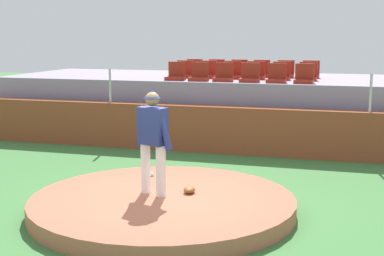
% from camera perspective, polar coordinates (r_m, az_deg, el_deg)
% --- Properties ---
extents(ground_plane, '(60.00, 60.00, 0.00)m').
position_cam_1_polar(ground_plane, '(9.60, -3.00, -8.55)').
color(ground_plane, '#3D7539').
extents(pitchers_mound, '(4.49, 4.49, 0.27)m').
position_cam_1_polar(pitchers_mound, '(9.56, -3.01, -7.79)').
color(pitchers_mound, '#AF6248').
rests_on(pitchers_mound, ground_plane).
extents(pitcher, '(0.76, 0.43, 1.80)m').
position_cam_1_polar(pitcher, '(9.44, -4.03, -0.68)').
color(pitcher, white).
rests_on(pitcher, pitchers_mound).
extents(baseball, '(0.07, 0.07, 0.07)m').
position_cam_1_polar(baseball, '(10.89, -4.09, -4.71)').
color(baseball, white).
rests_on(baseball, pitchers_mound).
extents(fielding_glove, '(0.24, 0.33, 0.11)m').
position_cam_1_polar(fielding_glove, '(9.73, -0.28, -6.32)').
color(fielding_glove, brown).
rests_on(fielding_glove, pitchers_mound).
extents(brick_barrier, '(15.47, 0.40, 1.19)m').
position_cam_1_polar(brick_barrier, '(14.15, 3.74, -0.21)').
color(brick_barrier, brown).
rests_on(brick_barrier, ground_plane).
extents(fence_post_left, '(0.06, 0.06, 0.90)m').
position_cam_1_polar(fence_post_left, '(15.05, -8.35, 4.31)').
color(fence_post_left, silver).
rests_on(fence_post_left, brick_barrier).
extents(fence_post_right, '(0.06, 0.06, 0.90)m').
position_cam_1_polar(fence_post_right, '(13.68, 17.75, 3.44)').
color(fence_post_right, silver).
rests_on(fence_post_right, brick_barrier).
extents(bleacher_platform, '(14.31, 4.43, 1.74)m').
position_cam_1_polar(bleacher_platform, '(16.70, 5.79, 2.22)').
color(bleacher_platform, gray).
rests_on(bleacher_platform, ground_plane).
extents(stadium_chair_0, '(0.48, 0.44, 0.50)m').
position_cam_1_polar(stadium_chair_0, '(15.43, -1.64, 5.48)').
color(stadium_chair_0, maroon).
rests_on(stadium_chair_0, bleacher_platform).
extents(stadium_chair_1, '(0.48, 0.44, 0.50)m').
position_cam_1_polar(stadium_chair_1, '(15.20, 0.75, 5.43)').
color(stadium_chair_1, maroon).
rests_on(stadium_chair_1, bleacher_platform).
extents(stadium_chair_2, '(0.48, 0.44, 0.50)m').
position_cam_1_polar(stadium_chair_2, '(15.06, 3.25, 5.37)').
color(stadium_chair_2, maroon).
rests_on(stadium_chair_2, bleacher_platform).
extents(stadium_chair_3, '(0.48, 0.44, 0.50)m').
position_cam_1_polar(stadium_chair_3, '(14.87, 5.92, 5.29)').
color(stadium_chair_3, maroon).
rests_on(stadium_chair_3, bleacher_platform).
extents(stadium_chair_4, '(0.48, 0.44, 0.50)m').
position_cam_1_polar(stadium_chair_4, '(14.77, 8.62, 5.20)').
color(stadium_chair_4, maroon).
rests_on(stadium_chair_4, bleacher_platform).
extents(stadium_chair_5, '(0.48, 0.44, 0.50)m').
position_cam_1_polar(stadium_chair_5, '(14.70, 11.36, 5.11)').
color(stadium_chair_5, maroon).
rests_on(stadium_chair_5, bleacher_platform).
extents(stadium_chair_6, '(0.48, 0.44, 0.50)m').
position_cam_1_polar(stadium_chair_6, '(16.25, -0.78, 5.69)').
color(stadium_chair_6, maroon).
rests_on(stadium_chair_6, bleacher_platform).
extents(stadium_chair_7, '(0.48, 0.44, 0.50)m').
position_cam_1_polar(stadium_chair_7, '(16.10, 1.56, 5.65)').
color(stadium_chair_7, maroon).
rests_on(stadium_chair_7, bleacher_platform).
extents(stadium_chair_8, '(0.48, 0.44, 0.50)m').
position_cam_1_polar(stadium_chair_8, '(15.92, 4.16, 5.59)').
color(stadium_chair_8, maroon).
rests_on(stadium_chair_8, bleacher_platform).
extents(stadium_chair_9, '(0.48, 0.44, 0.50)m').
position_cam_1_polar(stadium_chair_9, '(15.78, 6.52, 5.52)').
color(stadium_chair_9, maroon).
rests_on(stadium_chair_9, bleacher_platform).
extents(stadium_chair_10, '(0.48, 0.44, 0.50)m').
position_cam_1_polar(stadium_chair_10, '(15.66, 9.07, 5.43)').
color(stadium_chair_10, maroon).
rests_on(stadium_chair_10, bleacher_platform).
extents(stadium_chair_11, '(0.48, 0.44, 0.50)m').
position_cam_1_polar(stadium_chair_11, '(15.58, 11.73, 5.33)').
color(stadium_chair_11, maroon).
rests_on(stadium_chair_11, bleacher_platform).
extents(stadium_chair_12, '(0.48, 0.44, 0.50)m').
position_cam_1_polar(stadium_chair_12, '(17.09, 0.19, 5.88)').
color(stadium_chair_12, maroon).
rests_on(stadium_chair_12, bleacher_platform).
extents(stadium_chair_13, '(0.48, 0.44, 0.50)m').
position_cam_1_polar(stadium_chair_13, '(16.91, 2.45, 5.83)').
color(stadium_chair_13, maroon).
rests_on(stadium_chair_13, bleacher_platform).
extents(stadium_chair_14, '(0.48, 0.44, 0.50)m').
position_cam_1_polar(stadium_chair_14, '(16.81, 4.79, 5.78)').
color(stadium_chair_14, maroon).
rests_on(stadium_chair_14, bleacher_platform).
extents(stadium_chair_15, '(0.48, 0.44, 0.50)m').
position_cam_1_polar(stadium_chair_15, '(16.64, 7.07, 5.71)').
color(stadium_chair_15, maroon).
rests_on(stadium_chair_15, bleacher_platform).
extents(stadium_chair_16, '(0.48, 0.44, 0.50)m').
position_cam_1_polar(stadium_chair_16, '(16.53, 9.50, 5.63)').
color(stadium_chair_16, maroon).
rests_on(stadium_chair_16, bleacher_platform).
extents(stadium_chair_17, '(0.48, 0.44, 0.50)m').
position_cam_1_polar(stadium_chair_17, '(16.50, 12.00, 5.54)').
color(stadium_chair_17, maroon).
rests_on(stadium_chair_17, bleacher_platform).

